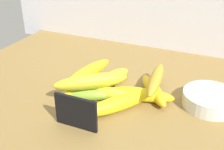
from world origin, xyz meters
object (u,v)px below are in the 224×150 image
at_px(banana_0, 87,95).
at_px(banana_9, 90,71).
at_px(banana_1, 140,94).
at_px(banana_6, 153,90).
at_px(banana_4, 109,80).
at_px(banana_8, 156,79).
at_px(banana_5, 89,84).
at_px(banana_2, 117,104).
at_px(banana_7, 91,81).
at_px(banana_3, 104,92).
at_px(chalkboard_sign, 76,113).
at_px(fruit_bowl, 210,99).

bearing_deg(banana_0, banana_9, 110.90).
bearing_deg(banana_0, banana_1, 22.48).
bearing_deg(banana_6, banana_9, -169.26).
relative_size(banana_1, banana_4, 1.09).
bearing_deg(banana_8, banana_6, -150.61).
xyz_separation_m(banana_1, banana_5, (-0.16, -0.01, 0.00)).
relative_size(banana_4, banana_6, 0.99).
height_order(banana_0, banana_2, banana_2).
distance_m(banana_1, banana_7, 0.14).
xyz_separation_m(banana_0, banana_3, (0.04, 0.03, 0.00)).
bearing_deg(banana_2, chalkboard_sign, -121.37).
bearing_deg(chalkboard_sign, banana_1, 59.69).
bearing_deg(banana_4, chalkboard_sign, -87.19).
xyz_separation_m(banana_7, banana_8, (0.16, 0.09, -0.00)).
height_order(fruit_bowl, banana_8, banana_8).
height_order(banana_4, banana_6, banana_4).
distance_m(chalkboard_sign, banana_5, 0.18).
bearing_deg(banana_7, banana_6, 28.65).
bearing_deg(fruit_bowl, banana_7, -162.62).
bearing_deg(banana_6, banana_1, -123.74).
bearing_deg(banana_8, banana_4, -179.32).
xyz_separation_m(banana_2, banana_9, (-0.12, 0.07, 0.04)).
distance_m(banana_6, banana_8, 0.04).
xyz_separation_m(chalkboard_sign, banana_7, (-0.03, 0.13, 0.02)).
relative_size(chalkboard_sign, banana_8, 0.56).
bearing_deg(banana_0, banana_3, 34.51).
xyz_separation_m(banana_5, banana_6, (0.18, 0.05, -0.00)).
distance_m(banana_7, banana_8, 0.18).
bearing_deg(fruit_bowl, banana_4, -177.71).
bearing_deg(banana_4, banana_6, -0.15).
bearing_deg(banana_9, fruit_bowl, 7.92).
xyz_separation_m(chalkboard_sign, banana_0, (-0.03, 0.12, -0.02)).
bearing_deg(banana_6, banana_7, -151.35).
xyz_separation_m(banana_4, banana_6, (0.14, -0.00, -0.00)).
bearing_deg(banana_9, banana_8, 11.14).
xyz_separation_m(banana_2, banana_5, (-0.12, 0.06, -0.00)).
relative_size(banana_2, banana_6, 1.19).
height_order(banana_3, banana_4, banana_4).
distance_m(fruit_bowl, banana_2, 0.25).
height_order(banana_2, banana_3, banana_2).
distance_m(banana_0, banana_3, 0.05).
relative_size(banana_5, banana_7, 0.90).
relative_size(fruit_bowl, banana_5, 0.80).
bearing_deg(banana_1, banana_0, -157.52).
relative_size(banana_5, banana_9, 1.04).
height_order(banana_1, banana_7, banana_7).
xyz_separation_m(fruit_bowl, banana_7, (-0.31, -0.10, 0.04)).
distance_m(banana_1, banana_4, 0.12).
distance_m(banana_1, banana_9, 0.16).
distance_m(banana_3, banana_6, 0.14).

